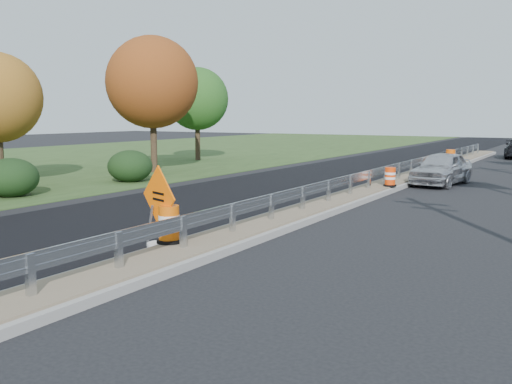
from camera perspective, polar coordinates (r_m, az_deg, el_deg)
The scene contains 14 objects.
ground at distance 16.18m, azimuth 1.54°, elevation -3.51°, with size 140.00×140.00×0.00m, color black.
grass_verge_near at distance 39.84m, azimuth -22.16°, elevation 2.66°, with size 30.00×120.00×0.03m, color #2E461E.
milled_overlay at distance 26.94m, azimuth 3.83°, elevation 1.02°, with size 7.20×120.00×0.01m, color black.
median at distance 23.37m, azimuth 11.22°, elevation 0.11°, with size 1.60×55.00×0.23m.
guardrail at distance 24.24m, azimuth 12.06°, elevation 1.83°, with size 0.10×46.15×0.72m.
hedge_mid at distance 23.85m, azimuth -23.30°, elevation 1.35°, with size 2.09×2.09×1.52m, color black.
hedge_north at distance 27.41m, azimuth -12.48°, elevation 2.55°, with size 2.09×2.09×1.52m, color black.
tree_near_red at distance 31.66m, azimuth -10.33°, elevation 10.72°, with size 4.95×4.95×7.35m.
tree_near_back at distance 39.74m, azimuth -5.91°, elevation 9.24°, with size 4.29×4.29×6.37m.
caution_sign at distance 13.57m, azimuth -9.61°, elevation -3.63°, with size 1.37×0.60×2.00m.
barrel_median_near at distance 13.26m, azimuth -8.69°, elevation -3.27°, with size 0.59×0.59×0.87m.
barrel_median_mid at distance 24.06m, azimuth 13.27°, elevation 1.45°, with size 0.53×0.53×0.78m.
barrel_median_far at distance 34.73m, azimuth 18.86°, elevation 3.24°, with size 0.63×0.63×0.93m.
car_silver at distance 27.11m, azimuth 18.08°, elevation 2.27°, with size 1.77×4.39×1.50m, color #BCBCC1.
Camera 1 is at (7.78, -13.83, 3.16)m, focal length 40.00 mm.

